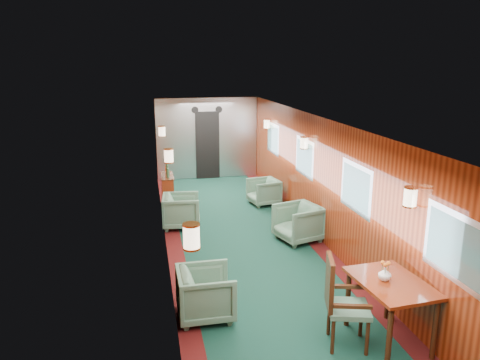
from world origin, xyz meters
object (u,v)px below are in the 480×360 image
Objects in this scene: armchair_left_far at (181,211)px; armchair_right_near at (298,223)px; side_chair at (340,299)px; armchair_left_near at (206,293)px; credenza at (167,191)px; armchair_right_far at (264,192)px; dining_table at (391,291)px.

armchair_right_near is (2.17, -1.24, 0.01)m from armchair_left_far.
side_chair is 1.49× the size of armchair_left_far.
armchair_left_near is at bearing -57.48° from armchair_right_near.
armchair_left_near is at bearing 162.87° from side_chair.
credenza is 1.36× the size of armchair_right_near.
side_chair is 5.91m from armchair_right_far.
dining_table is at bearing 9.95° from side_chair.
dining_table is 1.51× the size of armchair_left_near.
armchair_right_near is at bearing -114.25° from armchair_left_far.
armchair_right_near is (-0.02, 3.48, -0.33)m from dining_table.
dining_table reaches higher than armchair_left_near.
armchair_right_far is at bearing -23.37° from armchair_left_near.
armchair_left_near is 1.10× the size of armchair_right_far.
armchair_right_far is (-0.07, 2.46, -0.05)m from armchair_right_near.
side_chair reaches higher than armchair_left_far.
armchair_left_far is at bearing -70.23° from armchair_right_far.
armchair_left_near is 0.99× the size of armchair_left_far.
credenza is at bearing -104.72° from armchair_right_far.
armchair_right_far is (0.54, 5.88, -0.31)m from side_chair.
credenza is 3.56m from armchair_right_near.
armchair_left_far is 2.50m from armchair_right_near.
armchair_right_near is at bearing 95.28° from side_chair.
credenza is 1.40× the size of armchair_left_far.
armchair_right_near reaches higher than armchair_left_near.
dining_table is 5.95m from armchair_right_far.
armchair_right_near is 1.14× the size of armchair_right_far.
side_chair is 1.66× the size of armchair_right_far.
armchair_right_far is (2.11, 1.22, -0.04)m from armchair_left_far.
side_chair is at bearing 169.64° from dining_table.
armchair_right_near is 2.46m from armchair_right_far.
armchair_right_far is at bearing -54.49° from armchair_left_far.
side_chair is at bearing -15.62° from armchair_right_far.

